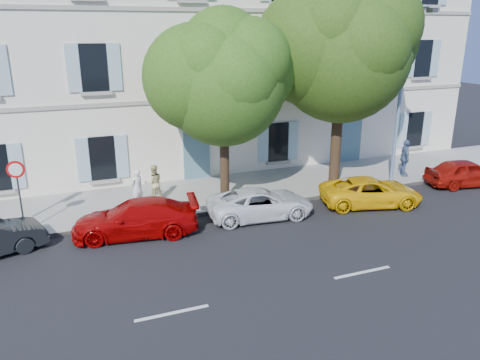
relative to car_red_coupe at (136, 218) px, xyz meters
name	(u,v)px	position (x,y,z in m)	size (l,w,h in m)	color
ground	(301,224)	(6.05, -1.33, -0.65)	(90.00, 90.00, 0.00)	black
sidewalk	(256,188)	(6.05, 3.12, -0.58)	(36.00, 4.50, 0.15)	#A09E96
kerb	(275,203)	(6.05, 0.95, -0.57)	(36.00, 0.16, 0.16)	#9E998E
building	(215,52)	(6.05, 8.87, 5.35)	(28.00, 7.00, 12.00)	white
car_red_coupe	(136,218)	(0.00, 0.00, 0.00)	(1.83, 4.49, 1.30)	#9E0404
car_white_coupe	(260,203)	(4.89, -0.08, -0.06)	(1.95, 4.23, 1.18)	white
car_yellow_supercar	(371,192)	(9.82, -0.53, -0.06)	(1.97, 4.27, 1.19)	yellow
car_red_hatchback	(466,173)	(15.60, -0.04, 0.00)	(1.53, 3.81, 1.30)	#951009
tree_left	(224,85)	(4.05, 1.78, 4.42)	(4.94, 4.94, 7.65)	#3A2819
tree_right	(342,55)	(9.72, 2.22, 5.43)	(6.00, 6.00, 9.24)	#3A2819
road_sign	(17,181)	(-3.79, 1.41, 1.43)	(0.62, 0.13, 2.68)	#383A3D
street_lamp	(403,88)	(12.35, 1.14, 3.99)	(0.33, 1.70, 7.93)	#7293BF
pedestrian_a	(137,188)	(0.49, 2.52, 0.29)	(0.58, 0.38, 1.58)	white
pedestrian_b	(154,183)	(1.26, 2.93, 0.29)	(0.77, 0.60, 1.58)	#D0C785
pedestrian_c	(405,158)	(13.59, 1.93, 0.41)	(1.07, 0.45, 1.83)	slate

